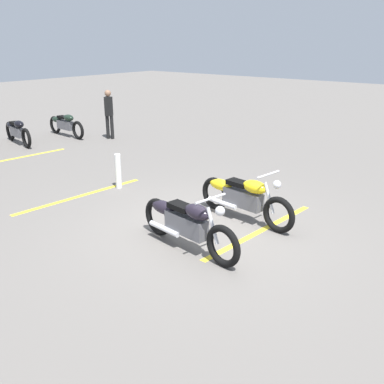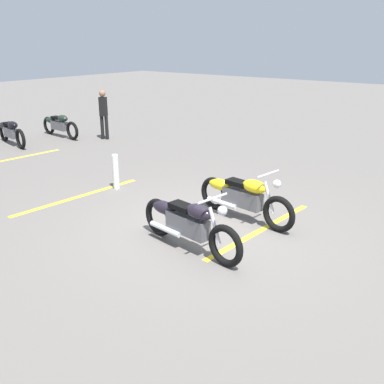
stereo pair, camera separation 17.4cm
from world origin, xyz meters
name	(u,v)px [view 1 (the left image)]	position (x,y,z in m)	size (l,w,h in m)	color
ground_plane	(205,229)	(0.00, 0.00, 0.00)	(60.00, 60.00, 0.00)	#66605B
motorcycle_bright_foreground	(243,196)	(-0.26, -0.82, 0.46)	(2.22, 0.62, 1.04)	black
motorcycle_dark_foreground	(186,222)	(-0.20, 0.81, 0.46)	(2.22, 0.64, 1.04)	black
motorcycle_row_far_left	(65,124)	(8.77, -3.37, 0.43)	(2.11, 0.35, 0.80)	black
motorcycle_row_left	(17,131)	(9.00, -1.66, 0.44)	(2.10, 0.54, 0.80)	black
bystander_secondary	(109,112)	(7.20, -4.07, 0.93)	(0.29, 0.26, 1.66)	black
bollard_post	(118,171)	(2.99, -0.62, 0.40)	(0.14, 0.14, 0.80)	white
parking_stripe_near	(261,230)	(-0.83, -0.59, 0.00)	(3.20, 0.12, 0.01)	yellow
parking_stripe_mid	(81,196)	(3.23, 0.28, 0.00)	(3.20, 0.12, 0.01)	yellow
parking_stripe_far	(15,158)	(7.33, -0.54, 0.00)	(3.20, 0.12, 0.01)	yellow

